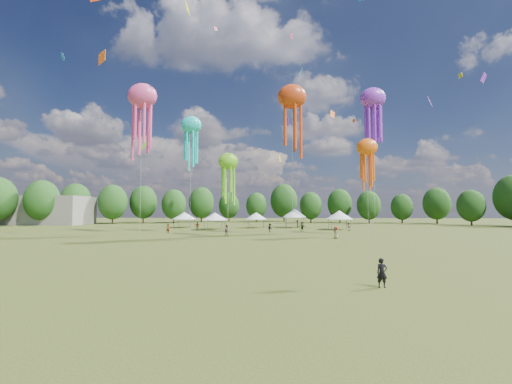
{
  "coord_description": "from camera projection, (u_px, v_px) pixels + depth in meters",
  "views": [
    {
      "loc": [
        0.9,
        -18.94,
        4.17
      ],
      "look_at": [
        -0.81,
        15.0,
        6.0
      ],
      "focal_mm": 23.2,
      "sensor_mm": 36.0,
      "label": 1
    }
  ],
  "objects": [
    {
      "name": "observer_main",
      "position": [
        382.0,
        273.0,
        17.74
      ],
      "size": [
        0.58,
        0.39,
        1.56
      ],
      "primitive_type": "imported",
      "rotation": [
        0.0,
        0.0,
        0.02
      ],
      "color": "black",
      "rests_on": "ground"
    },
    {
      "name": "spectators_far",
      "position": [
        286.0,
        227.0,
        63.75
      ],
      "size": [
        34.28,
        31.15,
        1.82
      ],
      "color": "gray",
      "rests_on": "ground"
    },
    {
      "name": "festival_tents",
      "position": [
        260.0,
        215.0,
        74.49
      ],
      "size": [
        40.36,
        12.84,
        4.43
      ],
      "color": "#47474C",
      "rests_on": "ground"
    },
    {
      "name": "spectator_near",
      "position": [
        226.0,
        231.0,
        51.92
      ],
      "size": [
        1.02,
        0.89,
        1.8
      ],
      "primitive_type": "imported",
      "rotation": [
        0.0,
        0.0,
        2.88
      ],
      "color": "gray",
      "rests_on": "ground"
    },
    {
      "name": "hangar",
      "position": [
        17.0,
        210.0,
        94.35
      ],
      "size": [
        40.0,
        12.0,
        8.0
      ],
      "primitive_type": "cube",
      "color": "gray",
      "rests_on": "ground"
    },
    {
      "name": "small_kites",
      "position": [
        252.0,
        68.0,
        62.49
      ],
      "size": [
        63.92,
        64.66,
        46.64
      ],
      "color": "#18D0CF",
      "rests_on": "ground"
    },
    {
      "name": "ground",
      "position": [
        257.0,
        283.0,
        18.71
      ],
      "size": [
        300.0,
        300.0,
        0.0
      ],
      "primitive_type": "plane",
      "color": "#384416",
      "rests_on": "ground"
    },
    {
      "name": "treeline",
      "position": [
        253.0,
        200.0,
        81.6
      ],
      "size": [
        201.57,
        95.24,
        13.43
      ],
      "color": "#38281C",
      "rests_on": "ground"
    },
    {
      "name": "show_kites",
      "position": [
        270.0,
        120.0,
        59.36
      ],
      "size": [
        48.46,
        19.62,
        29.25
      ],
      "color": "#18D0CF",
      "rests_on": "ground"
    }
  ]
}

